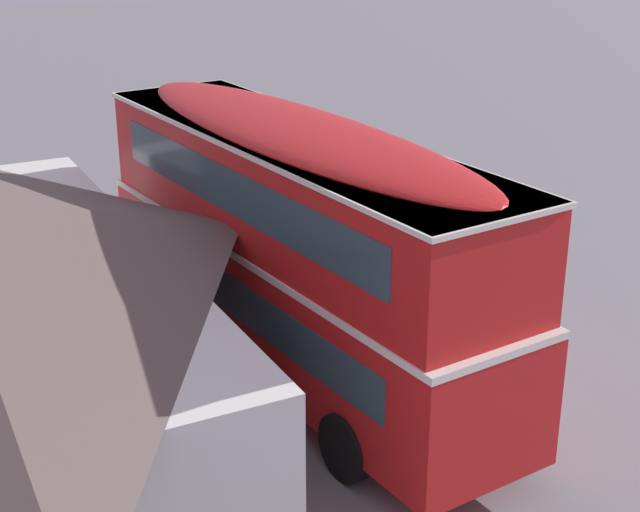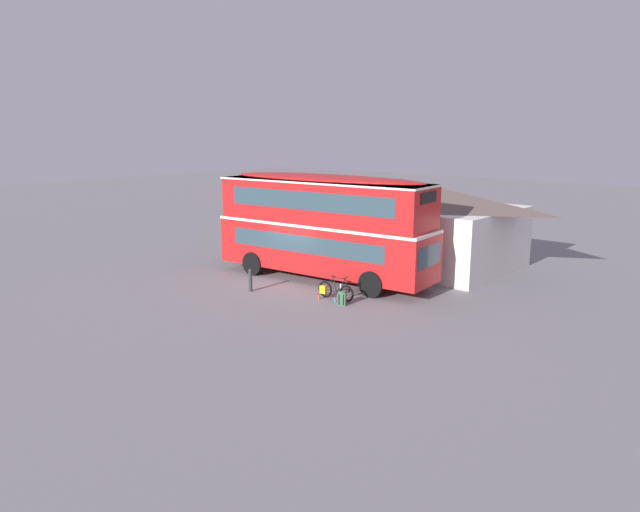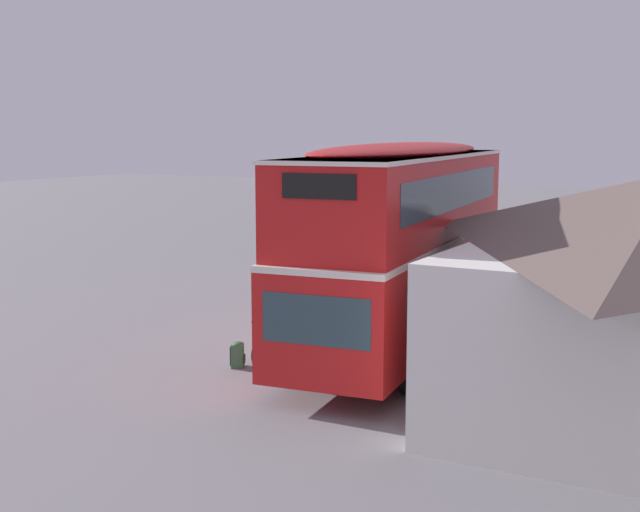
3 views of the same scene
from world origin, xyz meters
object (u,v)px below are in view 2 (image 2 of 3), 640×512
double_decker_bus (324,223)px  touring_bicycle (334,290)px  kerb_bollard (250,280)px  water_bottle_red_squeeze (319,297)px  water_bottle_blue_sports (335,299)px  backpack_on_ground (342,298)px

double_decker_bus → touring_bicycle: double_decker_bus is taller
kerb_bollard → water_bottle_red_squeeze: bearing=18.3°
double_decker_bus → touring_bicycle: size_ratio=6.07×
water_bottle_red_squeeze → kerb_bollard: bearing=-161.7°
double_decker_bus → kerb_bollard: double_decker_bus is taller
water_bottle_red_squeeze → kerb_bollard: size_ratio=0.24×
water_bottle_red_squeeze → water_bottle_blue_sports: (0.72, 0.17, -0.00)m
backpack_on_ground → touring_bicycle: bearing=150.3°
touring_bicycle → backpack_on_ground: touring_bicycle is taller
backpack_on_ground → kerb_bollard: kerb_bollard is taller
kerb_bollard → double_decker_bus: bearing=72.9°
touring_bicycle → kerb_bollard: 3.72m
double_decker_bus → touring_bicycle: 3.90m
double_decker_bus → touring_bicycle: bearing=-41.5°
double_decker_bus → backpack_on_ground: double_decker_bus is taller
water_bottle_blue_sports → kerb_bollard: size_ratio=0.23×
water_bottle_red_squeeze → water_bottle_blue_sports: bearing=13.2°
touring_bicycle → water_bottle_red_squeeze: 0.68m
double_decker_bus → backpack_on_ground: (3.11, -2.52, -2.35)m
double_decker_bus → water_bottle_blue_sports: (2.63, -2.35, -2.54)m
kerb_bollard → water_bottle_blue_sports: bearing=17.3°
backpack_on_ground → double_decker_bus: bearing=141.0°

